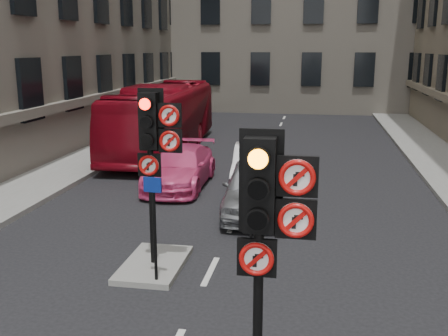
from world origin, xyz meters
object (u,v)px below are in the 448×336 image
(car_white, at_px, (256,166))
(info_sign, at_px, (154,214))
(signal_near, at_px, (267,216))
(signal_far, at_px, (154,140))
(motorcyclist, at_px, (260,177))
(bus_red, at_px, (163,118))
(car_pink, at_px, (180,167))
(car_silver, at_px, (254,187))
(motorcycle, at_px, (252,217))

(car_white, relative_size, info_sign, 2.01)
(signal_near, height_order, signal_far, signal_far)
(signal_far, relative_size, info_sign, 1.76)
(signal_far, height_order, motorcyclist, signal_far)
(bus_red, relative_size, motorcyclist, 5.55)
(car_pink, height_order, info_sign, info_sign)
(signal_near, relative_size, bus_red, 0.34)
(car_pink, relative_size, info_sign, 2.16)
(car_white, xyz_separation_m, motorcyclist, (0.38, -2.47, 0.27))
(car_silver, height_order, car_pink, car_silver)
(motorcyclist, bearing_deg, car_pink, -36.69)
(bus_red, height_order, info_sign, bus_red)
(signal_near, relative_size, motorcyclist, 1.90)
(car_white, bearing_deg, motorcycle, -88.68)
(motorcycle, bearing_deg, car_silver, 90.96)
(motorcycle, bearing_deg, info_sign, -123.53)
(signal_far, xyz_separation_m, car_silver, (1.52, 4.09, -2.00))
(car_white, bearing_deg, motorcyclist, -85.36)
(car_pink, distance_m, info_sign, 7.40)
(signal_near, bearing_deg, info_sign, 126.80)
(car_silver, height_order, info_sign, info_sign)
(car_silver, distance_m, motorcyclist, 0.40)
(info_sign, bearing_deg, signal_near, -45.24)
(car_pink, distance_m, bus_red, 6.05)
(car_pink, xyz_separation_m, motorcycle, (2.91, -4.45, -0.08))
(signal_near, bearing_deg, motorcycle, 98.28)
(car_white, xyz_separation_m, motorcycle, (0.47, -4.89, -0.11))
(bus_red, xyz_separation_m, motorcycle, (5.10, -10.03, -0.90))
(bus_red, bearing_deg, motorcyclist, -58.14)
(signal_far, height_order, bus_red, signal_far)
(car_white, xyz_separation_m, bus_red, (-4.63, 5.14, 0.78))
(car_white, bearing_deg, info_sign, -101.99)
(car_pink, bearing_deg, info_sign, -80.10)
(motorcyclist, bearing_deg, signal_far, 68.53)
(car_white, bearing_deg, car_pink, -174.04)
(motorcyclist, xyz_separation_m, info_sign, (-1.43, -5.19, 0.49))
(info_sign, bearing_deg, motorcycle, 69.23)
(signal_near, height_order, bus_red, signal_near)
(bus_red, bearing_deg, motorcycle, -64.55)
(car_silver, relative_size, motorcyclist, 2.18)
(car_pink, relative_size, bus_red, 0.42)
(car_silver, distance_m, info_sign, 5.12)
(motorcycle, bearing_deg, car_white, 90.74)
(car_pink, bearing_deg, motorcycle, -57.83)
(car_white, bearing_deg, car_silver, -88.85)
(car_white, bearing_deg, bus_red, 127.79)
(signal_near, distance_m, car_white, 11.10)
(motorcycle, relative_size, motorcyclist, 0.99)
(car_white, bearing_deg, signal_far, -104.63)
(signal_near, relative_size, info_sign, 1.76)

